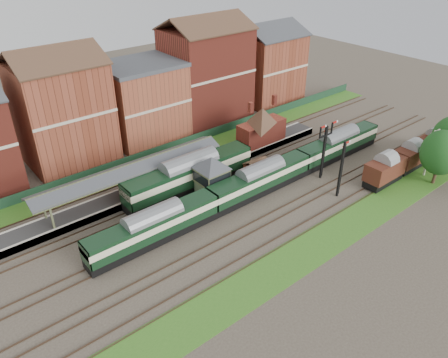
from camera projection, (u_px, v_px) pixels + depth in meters
ground at (245, 200)px, 57.14m from camera, size 160.00×160.00×0.00m
grass_back at (177, 156)px, 67.74m from camera, size 90.00×4.50×0.06m
grass_front at (316, 245)px, 49.16m from camera, size 90.00×5.00×0.06m
fence at (169, 147)px, 68.69m from camera, size 90.00×0.12×1.50m
platform at (172, 179)px, 60.62m from camera, size 55.00×3.40×1.00m
signal_box at (212, 176)px, 56.02m from camera, size 5.40×5.40×6.00m
brick_hut at (257, 170)px, 61.41m from camera, size 3.20×2.64×2.94m
station_building at (262, 125)px, 68.12m from camera, size 8.10×8.10×5.90m
canopy at (130, 167)px, 55.26m from camera, size 26.00×3.89×4.08m
semaphore_bracket at (324, 148)px, 59.67m from camera, size 3.60×0.25×8.18m
semaphore_siding at (341, 169)px, 55.83m from camera, size 1.23×0.25×8.00m
yard_lamp at (430, 150)px, 60.56m from camera, size 2.60×0.22×7.00m
town_backdrop at (142, 97)px, 70.04m from camera, size 69.00×10.00×16.00m
dmu_train at (260, 179)px, 57.40m from camera, size 48.96×2.58×3.76m
platform_railcar at (190, 174)px, 57.83m from camera, size 19.12×3.01×4.40m
goods_van_a at (411, 156)px, 63.26m from camera, size 5.97×2.59×3.62m
goods_van_b at (385, 170)px, 59.54m from camera, size 6.26×2.71×3.80m
goods_van_c at (434, 143)px, 66.85m from camera, size 5.99×2.59×3.63m
tree_far at (441, 153)px, 58.26m from camera, size 5.43×5.43×7.93m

